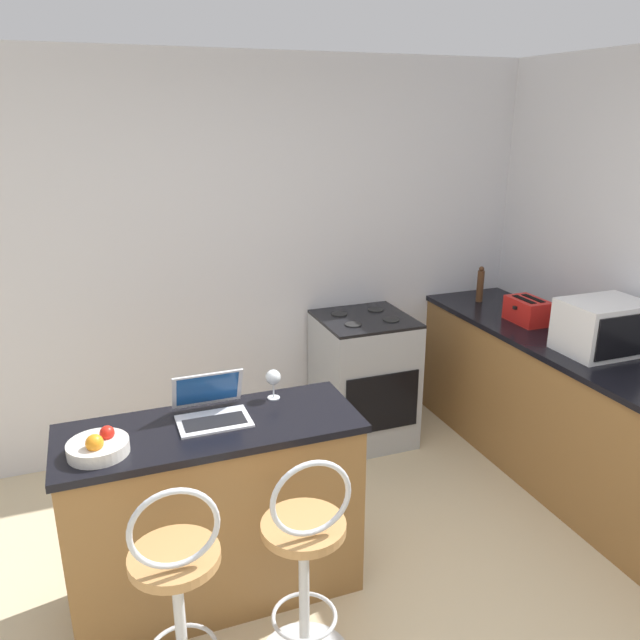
# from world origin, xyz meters

# --- Properties ---
(wall_back) EXTENTS (12.00, 0.06, 2.60)m
(wall_back) POSITION_xyz_m (0.00, 2.36, 1.30)
(wall_back) COLOR silver
(wall_back) RESTS_ON ground_plane
(breakfast_bar) EXTENTS (1.34, 0.51, 0.91)m
(breakfast_bar) POSITION_xyz_m (-0.48, 0.85, 0.46)
(breakfast_bar) COLOR olive
(breakfast_bar) RESTS_ON ground_plane
(counter_right) EXTENTS (0.66, 2.86, 0.91)m
(counter_right) POSITION_xyz_m (1.79, 0.91, 0.46)
(counter_right) COLOR olive
(counter_right) RESTS_ON ground_plane
(bar_stool_near) EXTENTS (0.40, 0.40, 1.03)m
(bar_stool_near) POSITION_xyz_m (-0.73, 0.30, 0.49)
(bar_stool_near) COLOR silver
(bar_stool_near) RESTS_ON ground_plane
(bar_stool_far) EXTENTS (0.40, 0.40, 1.03)m
(bar_stool_far) POSITION_xyz_m (-0.23, 0.30, 0.49)
(bar_stool_far) COLOR silver
(bar_stool_far) RESTS_ON ground_plane
(laptop) EXTENTS (0.32, 0.28, 0.21)m
(laptop) POSITION_xyz_m (-0.46, 0.93, 0.96)
(laptop) COLOR silver
(laptop) RESTS_ON breakfast_bar
(microwave) EXTENTS (0.46, 0.35, 0.31)m
(microwave) POSITION_xyz_m (1.82, 0.95, 1.06)
(microwave) COLOR white
(microwave) RESTS_ON counter_right
(toaster) EXTENTS (0.20, 0.28, 0.16)m
(toaster) POSITION_xyz_m (1.76, 1.54, 0.99)
(toaster) COLOR red
(toaster) RESTS_ON counter_right
(stove_range) EXTENTS (0.61, 0.61, 0.92)m
(stove_range) POSITION_xyz_m (0.80, 2.01, 0.46)
(stove_range) COLOR #9EA3A8
(stove_range) RESTS_ON ground_plane
(fruit_bowl) EXTENTS (0.25, 0.25, 0.11)m
(fruit_bowl) POSITION_xyz_m (-0.95, 0.77, 0.95)
(fruit_bowl) COLOR silver
(fruit_bowl) RESTS_ON breakfast_bar
(pepper_mill) EXTENTS (0.05, 0.05, 0.26)m
(pepper_mill) POSITION_xyz_m (1.75, 2.06, 1.04)
(pepper_mill) COLOR #4C2D19
(pepper_mill) RESTS_ON counter_right
(wine_glass_tall) EXTENTS (0.07, 0.07, 0.15)m
(wine_glass_tall) POSITION_xyz_m (-0.14, 1.02, 1.02)
(wine_glass_tall) COLOR silver
(wine_glass_tall) RESTS_ON breakfast_bar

